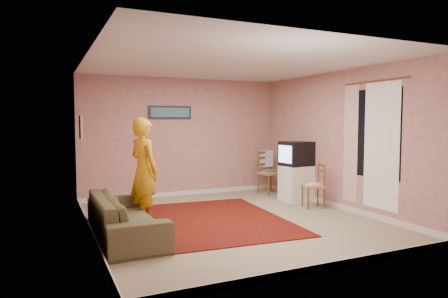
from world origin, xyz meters
name	(u,v)px	position (x,y,z in m)	size (l,w,h in m)	color
ground	(231,220)	(0.00, 0.00, 0.00)	(5.00, 5.00, 0.00)	gray
wall_back	(183,137)	(0.00, 2.50, 1.30)	(4.50, 0.02, 2.60)	tan
wall_front	(331,154)	(0.00, -2.50, 1.30)	(4.50, 0.02, 2.60)	tan
wall_left	(89,146)	(-2.25, 0.00, 1.30)	(0.02, 5.00, 2.60)	tan
wall_right	(339,140)	(2.25, 0.00, 1.30)	(0.02, 5.00, 2.60)	tan
ceiling	(232,63)	(0.00, 0.00, 2.60)	(4.50, 5.00, 0.02)	silver
baseboard_back	(184,193)	(0.00, 2.49, 0.05)	(4.50, 0.02, 0.10)	silver
baseboard_front	(328,267)	(0.00, -2.49, 0.05)	(4.50, 0.02, 0.10)	silver
baseboard_left	(91,233)	(-2.24, 0.00, 0.05)	(0.02, 5.00, 0.10)	silver
baseboard_right	(337,206)	(2.24, 0.00, 0.05)	(0.02, 5.00, 0.10)	silver
window	(375,134)	(2.24, -0.90, 1.45)	(0.01, 1.10, 1.50)	black
curtain_sheer	(381,146)	(2.23, -1.05, 1.25)	(0.01, 0.75, 2.10)	white
curtain_floral	(351,144)	(2.21, -0.35, 1.25)	(0.01, 0.35, 2.10)	white
curtain_rod	(375,81)	(2.20, -0.90, 2.32)	(0.02, 0.02, 1.40)	brown
picture_back	(170,112)	(-0.30, 2.47, 1.85)	(0.95, 0.04, 0.28)	#161C3D
picture_left	(81,127)	(-2.22, 1.60, 1.55)	(0.04, 0.38, 0.42)	tan
area_rug	(209,220)	(-0.34, 0.16, 0.01)	(2.40, 3.00, 0.02)	black
tv_cabinet	(296,183)	(1.95, 0.95, 0.37)	(0.58, 0.52, 0.73)	white
crt_tv	(296,154)	(1.94, 0.95, 0.98)	(0.62, 0.56, 0.50)	black
chair_a	(270,168)	(1.86, 1.86, 0.60)	(0.51, 0.49, 0.53)	tan
dvd_player	(270,171)	(1.86, 1.86, 0.53)	(0.31, 0.22, 0.05)	#B1B2B6
blue_throw	(266,159)	(1.86, 2.05, 0.79)	(0.36, 0.05, 0.38)	#89A1E1
chair_b	(313,181)	(1.86, 0.25, 0.52)	(0.46, 0.47, 0.46)	tan
game_console	(313,184)	(1.86, 0.25, 0.46)	(0.22, 0.16, 0.04)	white
sofa	(125,216)	(-1.80, -0.27, 0.30)	(2.08, 0.81, 0.61)	brown
person	(144,171)	(-1.36, 0.45, 0.86)	(0.62, 0.41, 1.71)	gold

